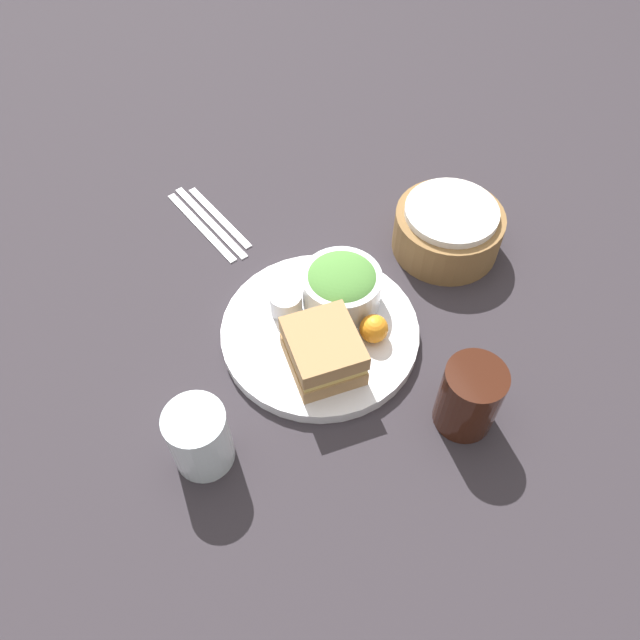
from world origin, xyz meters
TOP-DOWN VIEW (x-y plane):
  - ground_plane at (0.00, 0.00)m, footprint 4.00×4.00m
  - plate at (0.00, 0.00)m, footprint 0.28×0.28m
  - sandwich at (0.06, -0.02)m, footprint 0.11×0.10m
  - salad_bowl at (-0.03, 0.05)m, footprint 0.11×0.11m
  - dressing_cup at (-0.05, -0.03)m, footprint 0.05×0.05m
  - orange_wedge at (0.04, 0.06)m, footprint 0.04×0.04m
  - drink_glass at (0.19, 0.12)m, footprint 0.08×0.08m
  - bread_basket at (-0.08, 0.25)m, footprint 0.17×0.17m
  - fork at (-0.28, -0.10)m, footprint 0.19×0.06m
  - knife at (-0.28, -0.08)m, footprint 0.20×0.07m
  - spoon at (-0.29, -0.06)m, footprint 0.17×0.06m
  - water_glass at (0.11, -0.21)m, footprint 0.08×0.08m

SIDE VIEW (x-z plane):
  - ground_plane at x=0.00m, z-range 0.00..0.00m
  - fork at x=-0.28m, z-range 0.00..0.01m
  - knife at x=-0.28m, z-range 0.00..0.01m
  - spoon at x=-0.29m, z-range 0.00..0.01m
  - plate at x=0.00m, z-range 0.00..0.02m
  - dressing_cup at x=-0.05m, z-range 0.02..0.06m
  - orange_wedge at x=0.04m, z-range 0.02..0.06m
  - bread_basket at x=-0.08m, z-range 0.00..0.08m
  - water_glass at x=0.11m, z-range 0.00..0.10m
  - sandwich at x=0.06m, z-range 0.02..0.08m
  - drink_glass at x=0.19m, z-range 0.00..0.11m
  - salad_bowl at x=-0.03m, z-range 0.02..0.09m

